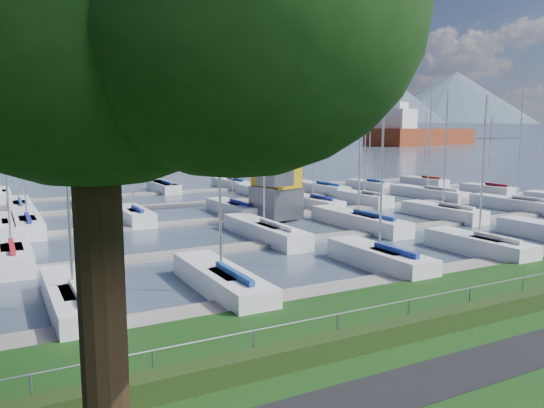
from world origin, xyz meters
TOP-DOWN VIEW (x-y plane):
  - path at (0.00, -3.00)m, footprint 160.00×2.00m
  - water at (0.00, 260.00)m, footprint 800.00×540.00m
  - hedge at (0.00, -0.40)m, footprint 80.00×0.70m
  - fence at (0.00, 0.00)m, footprint 80.00×0.04m
  - foothill at (0.00, 330.00)m, footprint 900.00×80.00m
  - mountains at (7.35, 404.62)m, footprint 1190.00×360.00m
  - docks at (0.00, 26.00)m, footprint 90.00×41.60m
  - crane at (7.33, 25.42)m, footprint 6.89×13.15m
  - cargo_ship_mid at (56.64, 218.38)m, footprint 112.41×30.65m
  - cargo_ship_east at (170.23, 179.68)m, footprint 83.80×45.60m
  - sailboat_fleet at (-2.80, 29.93)m, footprint 75.51×48.95m

SIDE VIEW (x-z plane):
  - water at x=0.00m, z-range -0.50..-0.30m
  - docks at x=0.00m, z-range -0.34..-0.09m
  - path at x=0.00m, z-range -0.01..0.03m
  - hedge at x=0.00m, z-range 0.00..0.70m
  - fence at x=0.00m, z-range 1.18..1.22m
  - cargo_ship_mid at x=56.64m, z-range -7.31..14.19m
  - cargo_ship_east at x=170.23m, z-range -7.03..14.47m
  - crane at x=7.33m, z-range -5.85..16.50m
  - sailboat_fleet at x=-2.80m, z-range -1.41..12.18m
  - foothill at x=0.00m, z-range 0.00..12.00m
  - mountains at x=7.35m, z-range -10.82..104.18m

